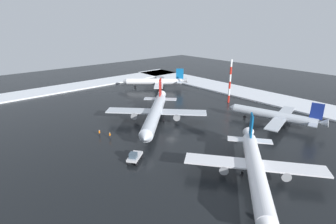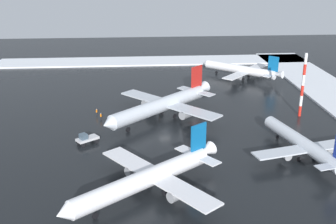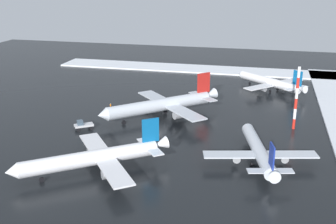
{
  "view_description": "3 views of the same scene",
  "coord_description": "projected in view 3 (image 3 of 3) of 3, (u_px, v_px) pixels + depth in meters",
  "views": [
    {
      "loc": [
        -49.25,
        44.35,
        28.81
      ],
      "look_at": [
        3.13,
        -1.49,
        4.44
      ],
      "focal_mm": 28.0,
      "sensor_mm": 36.0,
      "label": 1
    },
    {
      "loc": [
        -89.22,
        5.82,
        37.01
      ],
      "look_at": [
        -2.63,
        -0.52,
        5.12
      ],
      "focal_mm": 45.0,
      "sensor_mm": 36.0,
      "label": 2
    },
    {
      "loc": [
        -97.37,
        -26.99,
        37.38
      ],
      "look_at": [
        -0.24,
        -3.11,
        4.02
      ],
      "focal_mm": 45.0,
      "sensor_mm": 36.0,
      "label": 3
    }
  ],
  "objects": [
    {
      "name": "ground_plane",
      "position": [
        156.0,
        126.0,
        107.63
      ],
      "size": [
        240.0,
        240.0,
        0.0
      ],
      "primitive_type": "plane",
      "color": "black"
    },
    {
      "name": "snow_bank_right",
      "position": [
        200.0,
        69.0,
        169.27
      ],
      "size": [
        14.0,
        116.0,
        0.51
      ],
      "primitive_type": "cube",
      "color": "white",
      "rests_on": "ground_plane"
    },
    {
      "name": "airplane_far_rear",
      "position": [
        163.0,
        105.0,
        112.9
      ],
      "size": [
        27.78,
        28.56,
        10.69
      ],
      "rotation": [
        0.0,
        0.0,
        2.33
      ],
      "color": "silver",
      "rests_on": "ground_plane"
    },
    {
      "name": "airplane_parked_starboard",
      "position": [
        259.0,
        150.0,
        86.06
      ],
      "size": [
        27.46,
        23.04,
        8.25
      ],
      "rotation": [
        0.0,
        0.0,
        0.24
      ],
      "color": "silver",
      "rests_on": "ground_plane"
    },
    {
      "name": "airplane_foreground_jet",
      "position": [
        270.0,
        82.0,
        138.66
      ],
      "size": [
        22.43,
        23.68,
        8.72
      ],
      "rotation": [
        0.0,
        0.0,
        0.83
      ],
      "color": "white",
      "rests_on": "ground_plane"
    },
    {
      "name": "airplane_distant_tail",
      "position": [
        94.0,
        158.0,
        81.62
      ],
      "size": [
        23.94,
        26.99,
        9.5
      ],
      "rotation": [
        0.0,
        0.0,
        2.22
      ],
      "color": "white",
      "rests_on": "ground_plane"
    },
    {
      "name": "pushback_tug",
      "position": [
        83.0,
        125.0,
        104.55
      ],
      "size": [
        4.49,
        5.01,
        2.5
      ],
      "rotation": [
        0.0,
        0.0,
        2.2
      ],
      "color": "silver",
      "rests_on": "ground_plane"
    },
    {
      "name": "ground_crew_by_nose_gear",
      "position": [
        164.0,
        110.0,
        116.89
      ],
      "size": [
        0.36,
        0.36,
        1.71
      ],
      "rotation": [
        0.0,
        0.0,
        2.0
      ],
      "color": "black",
      "rests_on": "ground_plane"
    },
    {
      "name": "ground_crew_mid_apron",
      "position": [
        111.0,
        110.0,
        117.11
      ],
      "size": [
        0.36,
        0.36,
        1.71
      ],
      "rotation": [
        0.0,
        0.0,
        0.01
      ],
      "color": "black",
      "rests_on": "ground_plane"
    },
    {
      "name": "ground_crew_beside_wing",
      "position": [
        111.0,
        106.0,
        120.34
      ],
      "size": [
        0.36,
        0.36,
        1.71
      ],
      "rotation": [
        0.0,
        0.0,
        1.99
      ],
      "color": "black",
      "rests_on": "ground_plane"
    },
    {
      "name": "antenna_mast",
      "position": [
        296.0,
        98.0,
        103.04
      ],
      "size": [
        0.7,
        0.7,
        15.85
      ],
      "color": "red",
      "rests_on": "ground_plane"
    }
  ]
}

